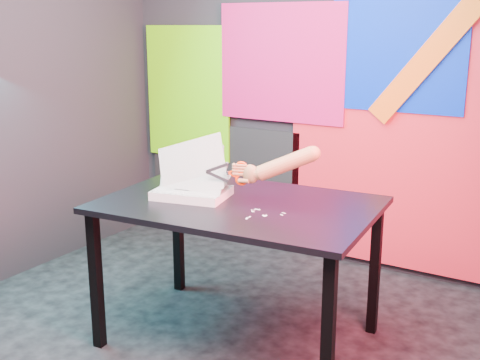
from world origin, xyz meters
The scene contains 7 objects.
room centered at (0.00, 0.00, 1.35)m, with size 3.01×3.01×2.71m.
backdrop centered at (0.06, 1.46, 0.96)m, with size 2.88×0.05×2.08m.
work_table centered at (0.19, 0.19, 0.67)m, with size 1.41×1.01×0.75m.
printout_stack centered at (-0.06, 0.14, 0.78)m, with size 0.45×0.33×0.34m.
scissors centered at (0.19, 0.18, 0.90)m, with size 0.20×0.08×0.12m.
hand_forearm centered at (0.39, 0.25, 0.95)m, with size 0.40×0.17×0.20m.
paper_clippings centered at (0.37, 0.07, 0.75)m, with size 0.17×0.17×0.00m.
Camera 1 is at (1.70, -2.25, 1.60)m, focal length 45.00 mm.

